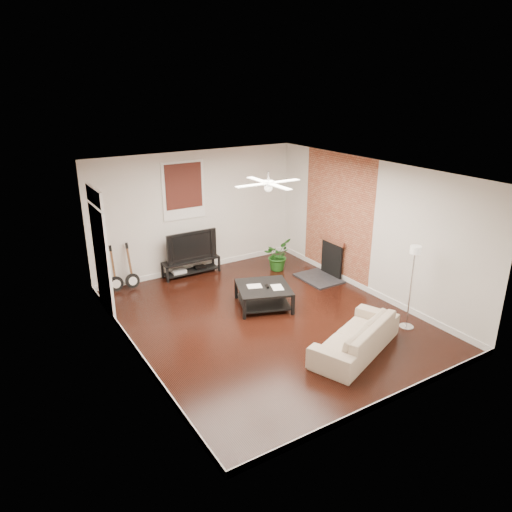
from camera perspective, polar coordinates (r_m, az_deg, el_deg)
The scene contains 14 objects.
room at distance 8.53m, azimuth 1.41°, elevation 0.78°, with size 5.01×6.01×2.81m.
brick_accent at distance 10.73m, azimuth 9.69°, elevation 4.63°, with size 0.02×2.20×2.80m, color #9E4D33.
fireplace at distance 10.84m, azimuth 8.25°, elevation -0.36°, with size 0.80×1.10×0.92m, color black.
window_back at distance 10.77m, azimuth -8.65°, elevation 7.76°, with size 1.00×0.06×1.30m, color #3F1511.
door_left at distance 9.34m, azimuth -17.98°, elevation 0.54°, with size 0.08×1.00×2.50m, color white.
tv_stand at distance 11.12m, azimuth -7.76°, elevation -1.30°, with size 1.33×0.36×0.37m, color black.
tv at distance 10.96m, azimuth -7.93°, elevation 1.32°, with size 1.20×0.16×0.69m, color black.
coffee_table at distance 9.50m, azimuth 0.91°, elevation -4.83°, with size 1.01×1.01×0.42m, color black.
sofa at distance 8.14m, azimuth 11.85°, elevation -9.32°, with size 1.94×0.76×0.57m, color tan.
floor_lamp at distance 8.89m, azimuth 18.04°, elevation -3.65°, with size 0.26×0.26×1.58m, color white, non-canonical shape.
potted_plant at distance 11.26m, azimuth 2.54°, elevation 0.11°, with size 0.65×0.57×0.73m, color #1D5518.
guitar_left at distance 10.46m, azimuth -16.58°, elevation -1.57°, with size 0.31×0.22×1.01m, color black, non-canonical shape.
guitar_right at distance 10.51m, azimuth -14.71°, elevation -1.26°, with size 0.31×0.22×1.01m, color black, non-canonical shape.
ceiling_fan at distance 8.20m, azimuth 1.49°, elevation 8.70°, with size 1.24×1.24×0.32m, color white, non-canonical shape.
Camera 1 is at (-4.40, -6.72, 4.25)m, focal length 33.43 mm.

